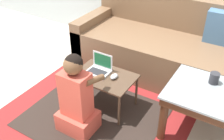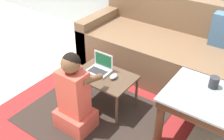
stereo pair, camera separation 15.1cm
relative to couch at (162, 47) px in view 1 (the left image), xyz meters
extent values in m
plane|color=beige|center=(-0.09, -0.98, -0.31)|extent=(16.00, 16.00, 0.00)
cube|color=maroon|center=(-0.21, -1.17, -0.30)|extent=(1.78, 1.50, 0.01)
cube|color=#2D231E|center=(-0.21, -1.17, -0.30)|extent=(1.28, 1.08, 0.00)
cube|color=brown|center=(-0.01, -0.05, -0.07)|extent=(2.01, 0.92, 0.47)
cube|color=brown|center=(-0.01, 0.31, 0.36)|extent=(2.01, 0.20, 0.40)
cube|color=brown|center=(-0.93, -0.05, -0.02)|extent=(0.16, 0.92, 0.58)
cube|color=#426689|center=(0.61, 0.14, 0.34)|extent=(0.36, 0.14, 0.36)
cube|color=gray|center=(0.82, -0.84, 0.17)|extent=(0.83, 0.59, 0.02)
cube|color=#422314|center=(0.82, -0.84, 0.13)|extent=(0.79, 0.56, 0.07)
cylinder|color=#422314|center=(0.46, -1.08, -0.07)|extent=(0.07, 0.07, 0.47)
cylinder|color=#422314|center=(0.46, -0.61, -0.07)|extent=(0.07, 0.07, 0.47)
cube|color=#4C3828|center=(-0.21, -0.97, 0.06)|extent=(0.59, 0.40, 0.02)
cylinder|color=#4C3828|center=(-0.48, -1.15, -0.13)|extent=(0.02, 0.02, 0.36)
cylinder|color=#4C3828|center=(0.06, -1.15, -0.13)|extent=(0.02, 0.02, 0.36)
cylinder|color=#4C3828|center=(-0.48, -0.79, -0.13)|extent=(0.02, 0.02, 0.36)
cylinder|color=#4C3828|center=(0.06, -0.79, -0.13)|extent=(0.02, 0.02, 0.36)
cube|color=silver|center=(-0.29, -0.96, 0.08)|extent=(0.22, 0.17, 0.02)
cube|color=#28282D|center=(-0.29, -0.97, 0.09)|extent=(0.18, 0.10, 0.00)
cube|color=silver|center=(-0.29, -0.87, 0.17)|extent=(0.22, 0.01, 0.16)
cube|color=#196038|center=(-0.29, -0.88, 0.17)|extent=(0.19, 0.00, 0.14)
ellipsoid|color=#B2B7C1|center=(-0.11, -0.95, 0.09)|extent=(0.06, 0.10, 0.04)
cube|color=#CC4C3D|center=(-0.24, -1.38, -0.21)|extent=(0.34, 0.27, 0.19)
cube|color=#CC4C3D|center=(-0.24, -1.38, 0.10)|extent=(0.25, 0.18, 0.43)
sphere|color=brown|center=(-0.24, -1.38, 0.40)|extent=(0.16, 0.16, 0.16)
sphere|color=black|center=(-0.24, -1.37, 0.41)|extent=(0.16, 0.16, 0.16)
cylinder|color=brown|center=(-0.36, -1.26, 0.22)|extent=(0.06, 0.26, 0.13)
cylinder|color=brown|center=(-0.12, -1.26, 0.22)|extent=(0.06, 0.26, 0.13)
cylinder|color=#2D2D33|center=(0.74, -0.71, 0.23)|extent=(0.08, 0.08, 0.10)
camera|label=1|loc=(0.95, -2.73, 1.51)|focal=42.00mm
camera|label=2|loc=(1.08, -2.65, 1.51)|focal=42.00mm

